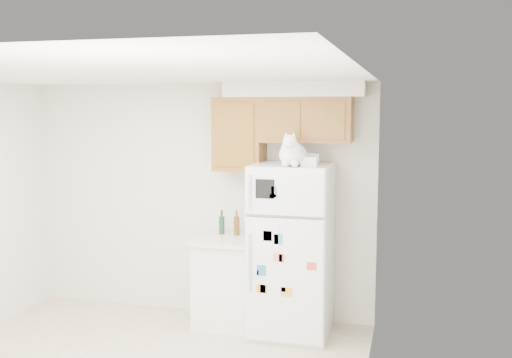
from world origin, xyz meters
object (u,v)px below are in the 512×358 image
(refrigerator, at_px, (292,250))
(cat, at_px, (293,153))
(bottle_amber, at_px, (237,223))
(base_counter, at_px, (227,281))
(storage_box_front, at_px, (309,161))
(storage_box_back, at_px, (309,158))
(bottle_green, at_px, (222,222))

(refrigerator, height_order, cat, cat)
(refrigerator, xyz_separation_m, bottle_amber, (-0.63, 0.21, 0.20))
(base_counter, xyz_separation_m, cat, (0.73, -0.27, 1.36))
(base_counter, xyz_separation_m, storage_box_front, (0.88, -0.24, 1.28))
(base_counter, distance_m, storage_box_back, 1.54)
(base_counter, distance_m, bottle_amber, 0.61)
(storage_box_front, bearing_deg, bottle_amber, 150.39)
(base_counter, relative_size, storage_box_front, 6.13)
(base_counter, xyz_separation_m, bottle_green, (-0.11, 0.14, 0.59))
(storage_box_front, bearing_deg, base_counter, 159.67)
(cat, xyz_separation_m, bottle_green, (-0.84, 0.41, -0.78))
(refrigerator, distance_m, base_counter, 0.79)
(storage_box_front, relative_size, bottle_amber, 0.57)
(refrigerator, height_order, storage_box_back, storage_box_back)
(refrigerator, distance_m, storage_box_front, 0.93)
(refrigerator, xyz_separation_m, storage_box_back, (0.14, 0.14, 0.90))
(storage_box_front, xyz_separation_m, bottle_green, (-0.99, 0.38, -0.70))
(storage_box_back, bearing_deg, cat, -121.44)
(storage_box_back, distance_m, storage_box_front, 0.30)
(storage_box_back, bearing_deg, storage_box_front, -95.42)
(storage_box_back, bearing_deg, bottle_green, 160.85)
(cat, bearing_deg, storage_box_back, 72.80)
(cat, height_order, bottle_amber, cat)
(cat, relative_size, bottle_green, 1.83)
(bottle_green, bearing_deg, refrigerator, -15.33)
(base_counter, bearing_deg, cat, -20.14)
(bottle_green, bearing_deg, bottle_amber, -3.68)
(base_counter, xyz_separation_m, storage_box_back, (0.83, 0.06, 1.29))
(refrigerator, height_order, storage_box_front, storage_box_front)
(storage_box_front, bearing_deg, cat, -173.45)
(base_counter, bearing_deg, storage_box_back, 4.37)
(cat, distance_m, bottle_green, 1.21)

